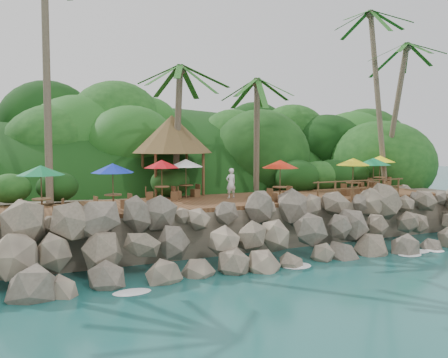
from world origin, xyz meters
name	(u,v)px	position (x,y,z in m)	size (l,w,h in m)	color
ground	(283,271)	(0.00, 0.00, 0.00)	(140.00, 140.00, 0.00)	#19514F
land_base	(167,201)	(0.00, 16.00, 1.05)	(32.00, 25.20, 2.10)	gray
jungle_hill	(142,202)	(0.00, 23.50, 0.00)	(44.80, 28.00, 15.40)	#143811
seawall	(260,235)	(0.00, 2.00, 1.15)	(29.00, 4.00, 2.30)	gray
terrace	(224,202)	(0.00, 6.00, 2.20)	(26.00, 5.00, 0.20)	brown
jungle_foliage	(172,217)	(0.00, 15.00, 0.00)	(44.00, 16.00, 12.00)	#143811
foam_line	(279,269)	(0.00, 0.30, 0.03)	(25.20, 0.80, 0.06)	white
palms	(220,25)	(0.94, 8.66, 12.00)	(34.59, 7.13, 13.98)	brown
palapa	(172,134)	(-1.62, 9.79, 5.79)	(4.72, 4.72, 4.60)	brown
dining_clusters	(225,167)	(-0.05, 5.71, 4.05)	(25.55, 5.11, 2.11)	brown
railing	(360,187)	(7.07, 3.65, 2.91)	(6.10, 0.10, 1.00)	brown
waiter	(231,183)	(0.62, 6.46, 3.11)	(0.59, 0.39, 1.63)	white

